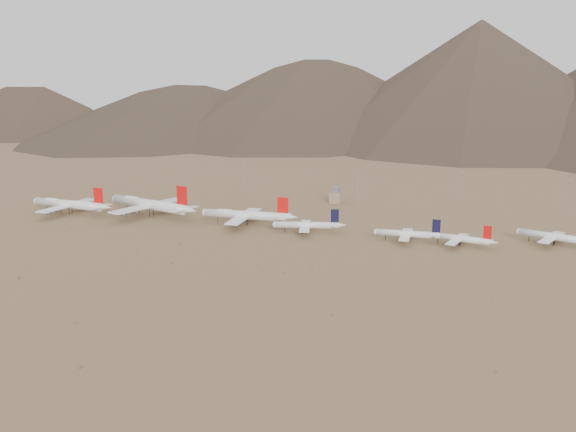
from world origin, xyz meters
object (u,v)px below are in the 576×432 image
(widebody_west, at_px, (69,204))
(narrowbody_a, at_px, (308,225))
(widebody_centre, at_px, (150,204))
(widebody_east, at_px, (246,215))
(narrowbody_b, at_px, (409,234))
(control_tower, at_px, (335,196))

(widebody_west, xyz_separation_m, narrowbody_a, (172.45, -0.78, -2.06))
(widebody_west, distance_m, widebody_centre, 57.93)
(widebody_centre, bearing_deg, widebody_east, 13.26)
(widebody_centre, xyz_separation_m, widebody_east, (71.88, -4.63, -1.54))
(narrowbody_b, xyz_separation_m, control_tower, (-68.11, 98.50, 0.76))
(widebody_centre, height_order, widebody_east, widebody_centre)
(widebody_east, xyz_separation_m, control_tower, (36.93, 89.13, -1.33))
(widebody_east, xyz_separation_m, narrowbody_a, (43.75, -7.32, -1.81))
(widebody_centre, relative_size, control_tower, 6.46)
(widebody_centre, distance_m, control_tower, 137.79)
(widebody_centre, xyz_separation_m, control_tower, (108.81, 84.50, -2.88))
(narrowbody_b, relative_size, control_tower, 3.55)
(narrowbody_a, xyz_separation_m, control_tower, (-6.82, 96.45, 0.48))
(narrowbody_a, bearing_deg, widebody_east, 156.25)
(widebody_centre, relative_size, narrowbody_b, 1.82)
(widebody_west, distance_m, narrowbody_b, 233.77)
(widebody_east, height_order, control_tower, widebody_east)
(widebody_east, bearing_deg, control_tower, 64.23)
(control_tower, bearing_deg, widebody_west, -149.99)
(narrowbody_a, distance_m, narrowbody_b, 61.32)
(narrowbody_a, xyz_separation_m, narrowbody_b, (61.29, -2.05, -0.29))
(widebody_west, relative_size, control_tower, 5.62)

